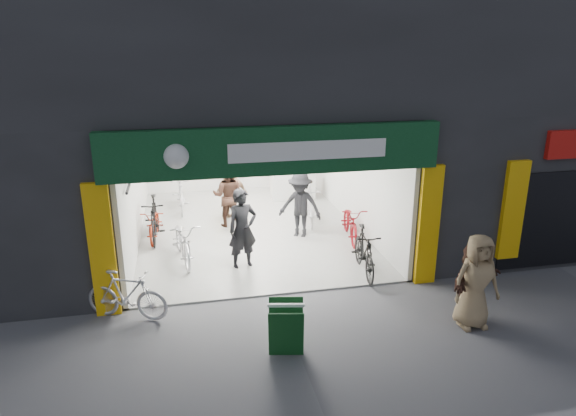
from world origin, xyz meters
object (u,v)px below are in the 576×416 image
object	(u,v)px
bike_left_front	(183,241)
parked_bike	(127,295)
bike_right_front	(364,252)
pedestrian_near	(476,281)
sandwich_board	(286,327)

from	to	relation	value
bike_left_front	parked_bike	xyz separation A→B (m)	(-1.07, -2.48, -0.03)
bike_right_front	pedestrian_near	world-z (taller)	pedestrian_near
parked_bike	pedestrian_near	bearing A→B (deg)	-81.50
bike_right_front	bike_left_front	bearing A→B (deg)	165.16
sandwich_board	pedestrian_near	bearing A→B (deg)	14.11
bike_left_front	pedestrian_near	size ratio (longest dim) A/B	1.10
bike_left_front	bike_right_front	xyz separation A→B (m)	(3.91, -1.58, 0.02)
parked_bike	sandwich_board	xyz separation A→B (m)	(2.67, -1.74, 0.01)
bike_left_front	bike_right_front	bearing A→B (deg)	-29.81
sandwich_board	parked_bike	bearing A→B (deg)	158.50
pedestrian_near	bike_right_front	bearing A→B (deg)	117.11
bike_left_front	sandwich_board	distance (m)	4.51
bike_left_front	bike_right_front	world-z (taller)	bike_right_front
bike_right_front	parked_bike	world-z (taller)	bike_right_front
bike_left_front	sandwich_board	world-z (taller)	bike_left_front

